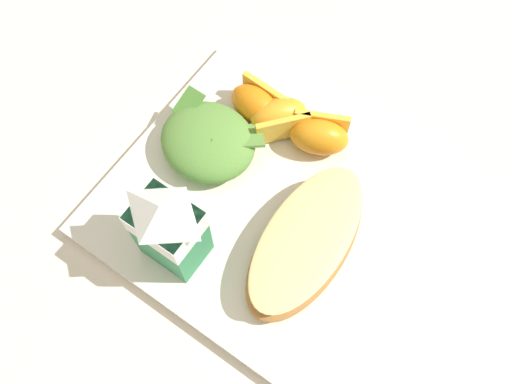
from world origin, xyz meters
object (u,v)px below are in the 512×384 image
Objects in this scene: orange_wedge_front at (319,136)px; orange_wedge_rear at (257,104)px; white_plate at (256,199)px; milk_carton at (169,228)px; orange_wedge_middle at (279,117)px; green_salad_pile at (208,141)px; cheesy_pizza_bread at (306,242)px.

orange_wedge_front is 0.07m from orange_wedge_rear.
milk_carton is at bearing 70.87° from white_plate.
orange_wedge_middle and orange_wedge_rear have the same top height.
green_salad_pile reaches higher than white_plate.
orange_wedge_rear is at bearing -56.02° from white_plate.
white_plate is 0.08m from cheesy_pizza_bread.
cheesy_pizza_bread reaches higher than white_plate.
green_salad_pile is at bearing 38.02° from orange_wedge_front.
orange_wedge_middle is (0.05, 0.01, 0.00)m from orange_wedge_front.
cheesy_pizza_bread is at bearing -144.90° from milk_carton.
white_plate is 2.55× the size of milk_carton.
cheesy_pizza_bread is at bearing 166.51° from green_salad_pile.
white_plate is 2.69× the size of green_salad_pile.
orange_wedge_front is 1.12× the size of orange_wedge_rear.
milk_carton is (0.10, 0.07, 0.04)m from cheesy_pizza_bread.
cheesy_pizza_bread is 1.57× the size of milk_carton.
orange_wedge_front reaches higher than cheesy_pizza_bread.
orange_wedge_rear is at bearing -0.09° from orange_wedge_middle.
orange_wedge_front is 0.05m from orange_wedge_middle.
orange_wedge_front is (-0.02, -0.09, 0.03)m from white_plate.
orange_wedge_middle is (-0.01, -0.17, -0.04)m from milk_carton.
white_plate is at bearing -109.13° from milk_carton.
green_salad_pile is 0.11m from orange_wedge_front.
orange_wedge_front is 1.01× the size of orange_wedge_middle.
orange_wedge_rear reaches higher than white_plate.
milk_carton is at bearing 110.32° from green_salad_pile.
cheesy_pizza_bread is at bearing 134.30° from orange_wedge_middle.
orange_wedge_rear is at bearing -103.78° from green_salad_pile.
white_plate is 4.06× the size of orange_wedge_middle.
milk_carton is 1.77× the size of orange_wedge_rear.
orange_wedge_middle is (0.03, -0.08, 0.03)m from white_plate.
orange_wedge_front and orange_wedge_middle have the same top height.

